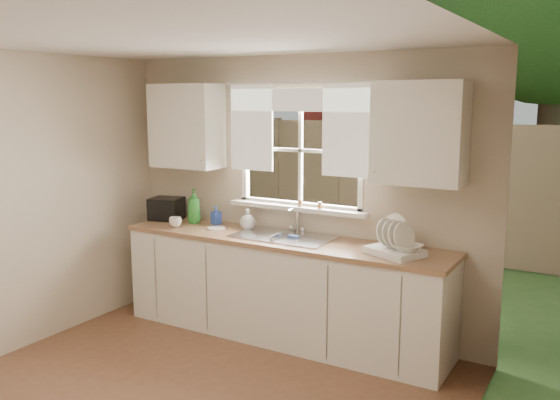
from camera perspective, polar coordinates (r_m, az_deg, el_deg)
The scene contains 20 objects.
room_walls at distance 3.75m, azimuth -13.38°, elevation -4.03°, with size 3.62×4.02×2.50m.
ceiling at distance 3.72m, azimuth -13.46°, elevation 15.45°, with size 3.60×4.00×0.02m, color silver.
window at distance 5.37m, azimuth 1.90°, elevation 3.03°, with size 1.38×0.16×1.06m.
curtains at distance 5.29m, azimuth 1.66°, elevation 7.80°, with size 1.50×0.03×0.81m.
base_cabinets at distance 5.32m, azimuth 0.16°, elevation -8.63°, with size 3.00×0.62×0.87m, color white.
countertop at distance 5.20m, azimuth 0.17°, elevation -3.87°, with size 3.04×0.65×0.04m, color #986F4C.
upper_cabinet_left at distance 5.83m, azimuth -8.98°, elevation 7.05°, with size 0.70×0.33×0.80m, color white.
upper_cabinet_right at distance 4.73m, azimuth 13.30°, elevation 6.29°, with size 0.70×0.33×0.80m, color white.
wall_outlet at distance 5.06m, azimuth 10.57°, elevation -2.19°, with size 0.08×0.01×0.12m, color beige.
sill_jars at distance 5.29m, azimuth 2.89°, elevation -0.42°, with size 0.24×0.04×0.06m.
backyard at distance 11.35m, azimuth 21.03°, elevation 15.95°, with size 20.00×10.00×6.13m.
sink at distance 5.24m, azimuth 0.34°, elevation -4.35°, with size 0.88×0.52×0.40m.
dish_rack at distance 4.71m, azimuth 11.00°, elevation -4.28°, with size 0.50×0.45×0.30m.
bowl at distance 4.63m, azimuth 12.17°, elevation -4.51°, with size 0.22×0.22×0.05m, color silver.
soap_bottle_a at distance 5.84m, azimuth -8.28°, elevation -0.57°, with size 0.13×0.13×0.34m, color #2D8A2F.
soap_bottle_b at distance 5.76m, azimuth -6.17°, elevation -1.46°, with size 0.08×0.08×0.18m, color #2F4BB0.
soap_bottle_c at distance 5.54m, azimuth -3.14°, elevation -1.83°, with size 0.14×0.14×0.19m, color #C0B59E.
saucer at distance 5.56m, azimuth -6.18°, elevation -2.73°, with size 0.17×0.17×0.01m, color white.
cup at distance 5.70m, azimuth -10.03°, elevation -2.11°, with size 0.12×0.12×0.09m, color silver.
black_appliance at distance 6.06m, azimuth -10.87°, elevation -0.82°, with size 0.30×0.26×0.22m, color black.
Camera 1 is at (2.54, -2.69, 2.12)m, focal length 38.00 mm.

